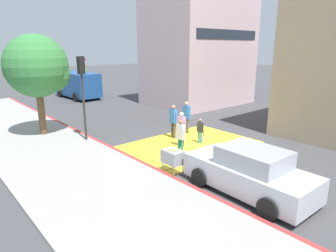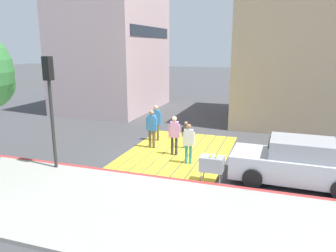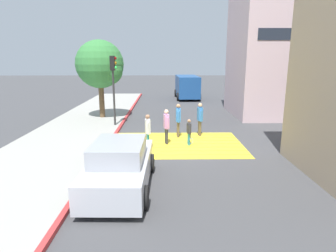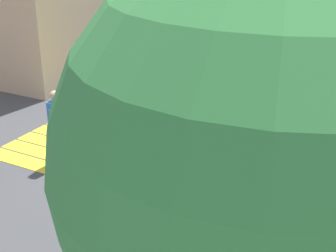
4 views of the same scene
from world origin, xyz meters
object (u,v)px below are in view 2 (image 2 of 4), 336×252
traffic_light_corner (50,90)px  pedestrian_adult_trailing (174,133)px  car_parked_near_curb (297,163)px  pedestrian_adult_side (156,120)px  tennis_ball_cart (212,164)px  pedestrian_adult_lead (152,126)px  pedestrian_child_with_racket (186,133)px  pedestrian_teen_behind (189,141)px

traffic_light_corner → pedestrian_adult_trailing: traffic_light_corner is taller
car_parked_near_curb → pedestrian_adult_side: 7.19m
car_parked_near_curb → pedestrian_adult_side: pedestrian_adult_side is taller
car_parked_near_curb → pedestrian_adult_trailing: size_ratio=2.54×
tennis_ball_cart → pedestrian_adult_trailing: 3.23m
pedestrian_adult_lead → pedestrian_adult_trailing: 1.43m
pedestrian_adult_trailing → pedestrian_child_with_racket: bearing=-11.8°
traffic_light_corner → tennis_ball_cart: (0.68, -5.82, -2.34)m
pedestrian_teen_behind → pedestrian_child_with_racket: pedestrian_teen_behind is taller
pedestrian_adult_lead → pedestrian_adult_trailing: (-0.63, -1.28, -0.04)m
pedestrian_adult_lead → pedestrian_child_with_racket: pedestrian_adult_lead is taller
car_parked_near_curb → tennis_ball_cart: 2.88m
tennis_ball_cart → pedestrian_adult_trailing: (2.42, 2.12, 0.30)m
tennis_ball_cart → pedestrian_adult_trailing: size_ratio=0.60×
pedestrian_adult_trailing → car_parked_near_curb: bearing=-107.4°
pedestrian_adult_lead → pedestrian_teen_behind: pedestrian_adult_lead is taller
pedestrian_adult_side → traffic_light_corner: bearing=155.9°
traffic_light_corner → pedestrian_adult_lead: (3.73, -2.43, -2.00)m
pedestrian_adult_side → pedestrian_teen_behind: bearing=-138.2°
car_parked_near_curb → traffic_light_corner: traffic_light_corner is taller
pedestrian_adult_side → car_parked_near_curb: bearing=-117.6°
car_parked_near_curb → pedestrian_adult_side: (3.33, 6.37, 0.31)m
pedestrian_adult_lead → pedestrian_adult_trailing: pedestrian_adult_lead is taller
pedestrian_adult_side → pedestrian_adult_lead: bearing=-168.7°
pedestrian_adult_trailing → pedestrian_child_with_racket: 1.14m
pedestrian_adult_trailing → traffic_light_corner: bearing=129.9°
car_parked_near_curb → pedestrian_adult_trailing: bearing=72.6°
pedestrian_adult_side → tennis_ball_cart: bearing=-139.4°
pedestrian_teen_behind → traffic_light_corner: bearing=116.2°
pedestrian_adult_trailing → pedestrian_teen_behind: (-0.86, -0.86, -0.04)m
car_parked_near_curb → traffic_light_corner: 9.00m
tennis_ball_cart → pedestrian_child_with_racket: size_ratio=0.80×
traffic_light_corner → pedestrian_teen_behind: 5.50m
pedestrian_adult_lead → pedestrian_teen_behind: bearing=-124.8°
pedestrian_adult_side → pedestrian_adult_trailing: bearing=-140.0°
pedestrian_teen_behind → pedestrian_adult_trailing: bearing=45.2°
pedestrian_teen_behind → pedestrian_adult_side: bearing=41.8°
car_parked_near_curb → pedestrian_teen_behind: bearing=80.5°
car_parked_near_curb → tennis_ball_cart: (-0.90, 2.74, -0.04)m
pedestrian_adult_lead → pedestrian_teen_behind: size_ratio=1.09×
traffic_light_corner → car_parked_near_curb: bearing=-79.6°
traffic_light_corner → pedestrian_adult_trailing: 5.24m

